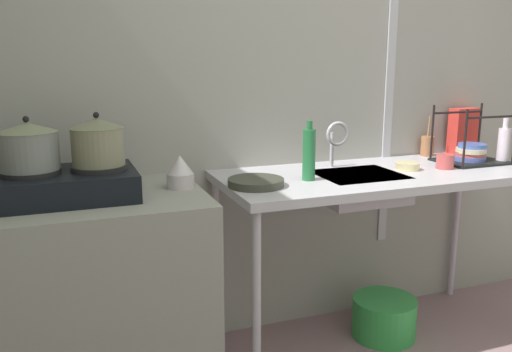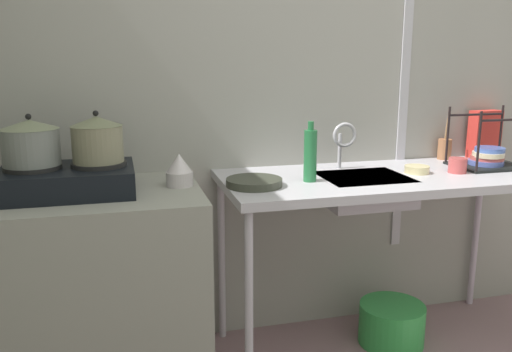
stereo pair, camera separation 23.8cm
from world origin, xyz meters
name	(u,v)px [view 1 (the left image)]	position (x,y,z in m)	size (l,w,h in m)	color
wall_back	(308,72)	(0.00, 1.73, 1.38)	(4.46, 0.10, 2.75)	#9A9890
wall_metal_strip	(392,46)	(0.47, 1.67, 1.51)	(0.05, 0.01, 2.20)	#B7B4BC
counter_concrete	(81,302)	(-1.22, 1.35, 0.45)	(1.05, 0.66, 0.90)	gray
counter_sink	(379,184)	(0.22, 1.35, 0.84)	(1.60, 0.66, 0.90)	#B7B4BC
stove	(67,184)	(-1.24, 1.35, 0.96)	(0.53, 0.38, 0.13)	black
pot_on_left_burner	(28,146)	(-1.36, 1.35, 1.12)	(0.23, 0.23, 0.21)	slate
pot_on_right_burner	(98,142)	(-1.11, 1.35, 1.13)	(0.21, 0.21, 0.21)	gray
percolator	(180,172)	(-0.78, 1.37, 0.97)	(0.12, 0.12, 0.14)	beige
sink_basin	(358,187)	(0.09, 1.33, 0.84)	(0.41, 0.35, 0.13)	#B7B4BC
faucet	(336,137)	(0.05, 1.50, 1.06)	(0.12, 0.07, 0.24)	#B7B4BC
frying_pan	(256,182)	(-0.46, 1.28, 0.92)	(0.25, 0.25, 0.03)	#35382C
dish_rack	(470,153)	(0.80, 1.38, 0.95)	(0.34, 0.27, 0.30)	black
cup_by_rack	(445,161)	(0.56, 1.29, 0.94)	(0.09, 0.09, 0.07)	#C14D4D
small_bowl_on_drainboard	(407,166)	(0.37, 1.34, 0.92)	(0.12, 0.12, 0.04)	beige
bottle_by_sink	(309,154)	(-0.19, 1.30, 1.02)	(0.06, 0.06, 0.27)	#256E3D
bottle_by_rack	(504,144)	(0.96, 1.32, 1.00)	(0.06, 0.06, 0.24)	white
cereal_box	(463,131)	(0.96, 1.62, 1.03)	(0.17, 0.08, 0.26)	red
utensil_jar	(427,146)	(0.71, 1.62, 0.96)	(0.07, 0.07, 0.23)	#9F6542
bucket_on_floor	(384,317)	(0.29, 1.35, 0.11)	(0.33, 0.33, 0.21)	green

